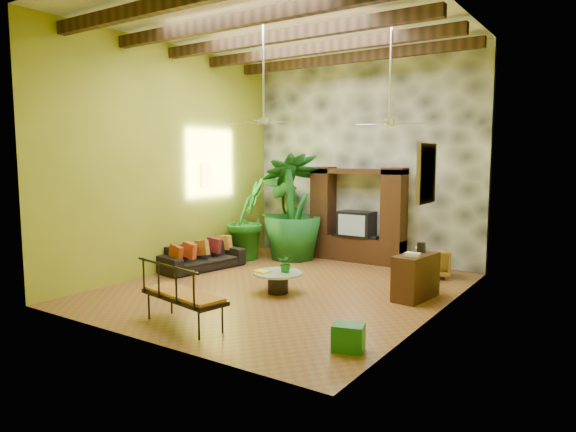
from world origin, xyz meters
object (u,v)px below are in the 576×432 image
Objects in this scene: entertainment_center at (357,222)px; ceiling_fan_back at (390,112)px; tall_plant_c at (293,207)px; tall_plant_a at (284,210)px; coffee_table at (278,280)px; wicker_armchair at (432,263)px; side_console at (416,277)px; sofa at (202,257)px; green_bin at (348,338)px; ceiling_fan_front at (263,110)px; iron_bench at (180,292)px; tall_plant_b at (247,219)px.

ceiling_fan_back is at bearing -50.43° from entertainment_center.
tall_plant_a is at bearing 137.19° from tall_plant_c.
tall_plant_c is 3.43m from coffee_table.
side_console is at bearing 73.75° from wicker_armchair.
tall_plant_c is (-3.04, 1.27, -2.08)m from ceiling_fan_back.
entertainment_center is 2.60× the size of coffee_table.
coffee_table is at bearing 30.24° from wicker_armchair.
entertainment_center is 3.82m from sofa.
side_console is 2.48× the size of green_bin.
ceiling_fan_front is 4.53× the size of green_bin.
ceiling_fan_front reaches higher than green_bin.
entertainment_center is at bearing 100.63° from iron_bench.
entertainment_center is at bearing 115.22° from green_bin.
entertainment_center is 1.29× the size of ceiling_fan_back.
green_bin is at bearing -49.94° from tall_plant_c.
tall_plant_c is (-1.24, 2.87, -2.08)m from ceiling_fan_front.
tall_plant_b is 2.00× the size of side_console.
tall_plant_b is 6.50m from green_bin.
iron_bench is (1.45, -5.28, -0.79)m from tall_plant_c.
side_console reaches higher than wicker_armchair.
wicker_armchair is 4.78m from green_bin.
sofa is at bearing -93.05° from tall_plant_b.
coffee_table is at bearing -57.26° from tall_plant_a.
tall_plant_a reaches higher than side_console.
tall_plant_a reaches higher than wicker_armchair.
entertainment_center is 3.52× the size of wicker_armchair.
tall_plant_a is 4.31m from coffee_table.
green_bin is at bearing -48.95° from tall_plant_a.
wicker_armchair is 4.39m from tall_plant_a.
ceiling_fan_back is 5.22m from sofa.
tall_plant_b reaches higher than coffee_table.
sofa is at bearing -0.08° from wicker_armchair.
ceiling_fan_front is 4.10m from side_console.
sofa is 2.96m from tall_plant_a.
tall_plant_b is (-4.51, -0.63, 0.71)m from wicker_armchair.
entertainment_center is 3.61m from coffee_table.
green_bin is at bearing -74.79° from ceiling_fan_back.
ceiling_fan_back is 3.39m from wicker_armchair.
ceiling_fan_back is 4.81m from tall_plant_a.
ceiling_fan_front is at bearing 105.52° from iron_bench.
wicker_armchair is 0.30× the size of tall_plant_a.
wicker_armchair is at bearing 79.08° from iron_bench.
iron_bench is (2.42, -4.68, -0.48)m from tall_plant_b.
side_console is at bearing 25.05° from coffee_table.
green_bin is (2.74, -1.85, -3.22)m from ceiling_fan_front.
entertainment_center is 5.96m from iron_bench.
coffee_table is (0.31, 0.00, -3.15)m from ceiling_fan_front.
tall_plant_a is at bearing 158.49° from side_console.
wicker_armchair is at bearing -54.64° from sofa.
coffee_table is 0.91× the size of side_console.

